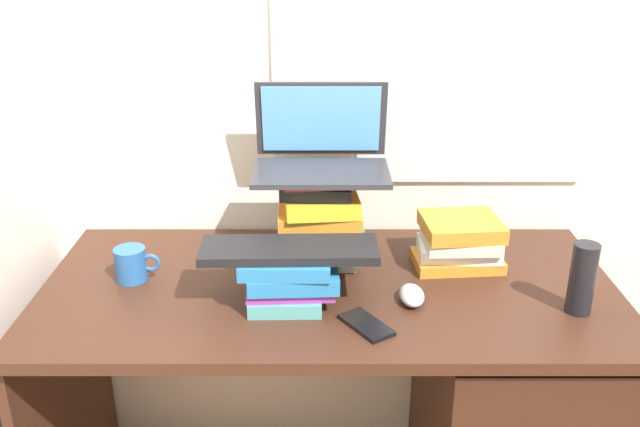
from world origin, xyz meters
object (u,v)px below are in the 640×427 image
(desk, at_px, (465,403))
(mug, at_px, (129,264))
(book_stack_side, at_px, (457,242))
(keyboard, at_px, (287,250))
(book_stack_tall, at_px, (319,220))
(water_bottle, at_px, (580,278))
(laptop, at_px, (319,150))
(computer_mouse, at_px, (410,295))
(book_stack_keyboard_riser, at_px, (286,277))
(cell_phone, at_px, (364,325))

(desk, xyz_separation_m, mug, (-0.88, 0.05, 0.40))
(book_stack_side, bearing_deg, keyboard, -156.11)
(book_stack_side, distance_m, mug, 0.86)
(book_stack_tall, relative_size, book_stack_side, 1.02)
(book_stack_side, relative_size, water_bottle, 1.38)
(book_stack_tall, bearing_deg, laptop, 90.30)
(book_stack_tall, distance_m, laptop, 0.19)
(keyboard, distance_m, water_bottle, 0.69)
(book_stack_side, bearing_deg, computer_mouse, -127.08)
(desk, height_order, keyboard, keyboard)
(desk, height_order, laptop, laptop)
(book_stack_tall, height_order, mug, book_stack_tall)
(book_stack_tall, height_order, book_stack_keyboard_riser, book_stack_tall)
(book_stack_keyboard_riser, relative_size, laptop, 0.67)
(laptop, bearing_deg, mug, -161.78)
(book_stack_keyboard_riser, bearing_deg, laptop, 74.08)
(book_stack_side, bearing_deg, book_stack_tall, 175.87)
(book_stack_side, relative_size, keyboard, 0.58)
(laptop, distance_m, mug, 0.57)
(laptop, bearing_deg, water_bottle, -27.87)
(laptop, relative_size, cell_phone, 2.60)
(cell_phone, bearing_deg, book_stack_keyboard_riser, 113.32)
(desk, distance_m, book_stack_tall, 0.64)
(mug, bearing_deg, keyboard, -15.71)
(desk, relative_size, keyboard, 3.49)
(mug, xyz_separation_m, cell_phone, (0.59, -0.23, -0.04))
(book_stack_side, xyz_separation_m, keyboard, (-0.45, -0.20, 0.07))
(keyboard, relative_size, cell_phone, 3.09)
(desk, xyz_separation_m, book_stack_tall, (-0.40, 0.16, 0.47))
(book_stack_side, distance_m, computer_mouse, 0.25)
(computer_mouse, bearing_deg, laptop, 128.58)
(book_stack_keyboard_riser, relative_size, mug, 2.01)
(desk, height_order, book_stack_side, book_stack_side)
(computer_mouse, bearing_deg, desk, 19.42)
(book_stack_tall, height_order, cell_phone, book_stack_tall)
(mug, bearing_deg, computer_mouse, -9.28)
(mug, bearing_deg, cell_phone, -21.35)
(book_stack_tall, xyz_separation_m, mug, (-0.49, -0.11, -0.08))
(book_stack_tall, distance_m, water_bottle, 0.67)
(laptop, relative_size, computer_mouse, 3.40)
(book_stack_keyboard_riser, distance_m, mug, 0.43)
(book_stack_keyboard_riser, height_order, book_stack_side, book_stack_side)
(desk, xyz_separation_m, keyboard, (-0.47, -0.06, 0.49))
(book_stack_keyboard_riser, bearing_deg, keyboard, -17.57)
(book_stack_tall, distance_m, computer_mouse, 0.33)
(book_stack_tall, distance_m, book_stack_side, 0.37)
(book_stack_tall, xyz_separation_m, computer_mouse, (0.22, -0.22, -0.10))
(computer_mouse, bearing_deg, book_stack_keyboard_riser, 179.85)
(computer_mouse, relative_size, cell_phone, 0.76)
(computer_mouse, bearing_deg, book_stack_side, 52.92)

